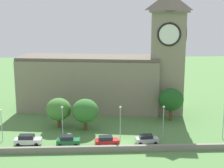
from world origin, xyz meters
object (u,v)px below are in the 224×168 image
object	(u,v)px
car_silver	(147,139)
tree_churchyard	(171,100)
church	(110,75)
tree_riverside_east	(85,111)
car_green	(68,141)
streetlamp_central	(120,117)
car_white	(28,140)
streetlamp_west_end	(1,119)
streetlamp_west_mid	(62,117)
streetlamp_east_end	(224,115)
car_red	(107,141)
tree_by_tower	(59,109)
streetlamp_east_mid	(163,117)

from	to	relation	value
car_silver	tree_churchyard	world-z (taller)	tree_churchyard
church	tree_riverside_east	bearing A→B (deg)	-111.16
car_green	streetlamp_central	bearing A→B (deg)	12.44
car_white	car_silver	distance (m)	21.22
car_silver	streetlamp_west_end	world-z (taller)	streetlamp_west_end
car_green	car_silver	xyz separation A→B (m)	(14.06, 0.34, -0.10)
streetlamp_west_end	streetlamp_west_mid	xyz separation A→B (m)	(10.98, 0.11, 0.24)
streetlamp_east_end	tree_churchyard	size ratio (longest dim) A/B	0.95
car_green	streetlamp_east_end	distance (m)	29.00
car_white	streetlamp_west_end	xyz separation A→B (m)	(-4.98, 2.13, 3.18)
church	car_green	size ratio (longest dim) A/B	9.76
tree_riverside_east	car_red	bearing A→B (deg)	-63.97
tree_by_tower	church	bearing A→B (deg)	48.66
tree_by_tower	tree_riverside_east	world-z (taller)	tree_riverside_east
streetlamp_west_end	tree_riverside_east	size ratio (longest dim) A/B	0.96
car_silver	tree_by_tower	bearing A→B (deg)	150.67
car_green	streetlamp_central	distance (m)	10.23
streetlamp_west_mid	streetlamp_east_mid	distance (m)	18.46
car_green	tree_riverside_east	xyz separation A→B (m)	(2.86, 7.96, 3.05)
car_white	streetlamp_west_end	distance (m)	6.28
car_green	tree_by_tower	xyz separation A→B (m)	(-2.56, 9.67, 2.94)
streetlamp_central	tree_churchyard	bearing A→B (deg)	43.37
streetlamp_west_mid	tree_riverside_east	size ratio (longest dim) A/B	1.02
car_red	streetlamp_east_end	bearing A→B (deg)	6.76
car_green	streetlamp_west_mid	distance (m)	4.63
car_green	car_white	bearing A→B (deg)	175.17
streetlamp_east_end	tree_churchyard	xyz separation A→B (m)	(-7.60, 10.66, 0.13)
streetlamp_west_mid	streetlamp_east_end	xyz separation A→B (m)	(29.81, -0.41, 0.17)
car_silver	streetlamp_central	size ratio (longest dim) A/B	0.63
car_red	streetlamp_east_mid	xyz separation A→B (m)	(10.47, 2.15, 3.56)
car_silver	tree_by_tower	world-z (taller)	tree_by_tower
church	streetlamp_east_end	distance (m)	28.51
car_silver	streetlamp_west_mid	size ratio (longest dim) A/B	0.64
car_red	tree_riverside_east	size ratio (longest dim) A/B	0.69
car_red	tree_churchyard	world-z (taller)	tree_churchyard
car_green	car_red	bearing A→B (deg)	-1.26
church	car_white	bearing A→B (deg)	-125.83
car_red	car_green	bearing A→B (deg)	178.74
streetlamp_east_end	tree_riverside_east	distance (m)	26.39
tree_riverside_east	streetlamp_east_mid	bearing A→B (deg)	-22.46
car_red	tree_by_tower	size ratio (longest dim) A/B	0.71
car_red	streetlamp_east_mid	size ratio (longest dim) A/B	0.67
car_green	tree_riverside_east	world-z (taller)	tree_riverside_east
church	streetlamp_east_end	bearing A→B (deg)	-43.86
car_white	tree_riverside_east	world-z (taller)	tree_riverside_east
streetlamp_east_mid	tree_churchyard	bearing A→B (deg)	71.20
car_white	tree_by_tower	bearing A→B (deg)	63.10
streetlamp_east_end	car_silver	bearing A→B (deg)	-171.81
car_red	car_silver	world-z (taller)	car_red
car_white	car_silver	xyz separation A→B (m)	(21.21, -0.26, -0.14)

